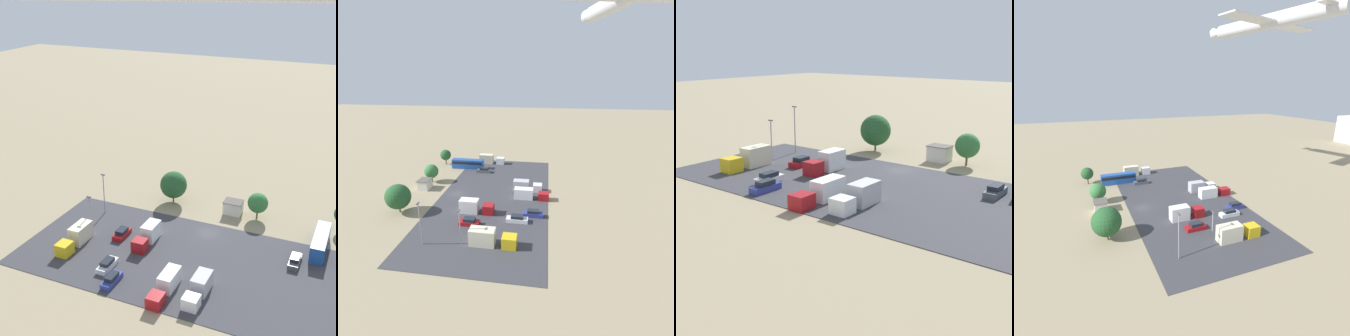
% 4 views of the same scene
% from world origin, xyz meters
% --- Properties ---
extents(ground_plane, '(400.00, 400.00, 0.00)m').
position_xyz_m(ground_plane, '(0.00, 0.00, 0.00)').
color(ground_plane, gray).
extents(parking_lot_surface, '(61.08, 28.61, 0.08)m').
position_xyz_m(parking_lot_surface, '(0.00, 10.71, 0.04)').
color(parking_lot_surface, '#38383D').
rests_on(parking_lot_surface, ground).
extents(shed_building, '(3.93, 3.26, 2.83)m').
position_xyz_m(shed_building, '(-1.96, -10.03, 1.42)').
color(shed_building, silver).
rests_on(shed_building, ground).
extents(bus, '(2.50, 10.85, 3.13)m').
position_xyz_m(bus, '(-20.72, -2.80, 1.76)').
color(bus, '#1E4C9E').
rests_on(bus, ground).
extents(parked_car_0, '(1.95, 4.44, 1.64)m').
position_xyz_m(parked_car_0, '(14.81, 8.08, 0.76)').
color(parked_car_0, maroon).
rests_on(parked_car_0, ground).
extents(parked_car_1, '(1.72, 4.74, 1.62)m').
position_xyz_m(parked_car_1, '(9.11, 21.64, 0.75)').
color(parked_car_1, navy).
rests_on(parked_car_1, ground).
extents(parked_car_2, '(1.78, 4.75, 1.61)m').
position_xyz_m(parked_car_2, '(-17.37, 3.75, 0.75)').
color(parked_car_2, '#4C5156').
rests_on(parked_car_2, ground).
extents(parked_car_3, '(1.80, 4.80, 1.58)m').
position_xyz_m(parked_car_3, '(11.98, 18.23, 0.74)').
color(parked_car_3, silver).
rests_on(parked_car_3, ground).
extents(parked_truck_0, '(2.49, 9.10, 3.36)m').
position_xyz_m(parked_truck_0, '(21.20, 14.02, 1.62)').
color(parked_truck_0, gold).
rests_on(parked_truck_0, ground).
extents(parked_truck_1, '(2.50, 8.00, 2.93)m').
position_xyz_m(parked_truck_1, '(-5.04, 18.74, 1.42)').
color(parked_truck_1, silver).
rests_on(parked_truck_1, ground).
extents(parked_truck_3, '(2.48, 8.07, 3.25)m').
position_xyz_m(parked_truck_3, '(9.35, 7.80, 1.57)').
color(parked_truck_3, maroon).
rests_on(parked_truck_3, ground).
extents(parked_truck_4, '(2.34, 9.04, 2.81)m').
position_xyz_m(parked_truck_4, '(0.09, 20.08, 1.37)').
color(parked_truck_4, maroon).
rests_on(parked_truck_4, ground).
extents(tree_near_shed, '(5.97, 5.97, 7.06)m').
position_xyz_m(tree_near_shed, '(11.80, -9.96, 4.07)').
color(tree_near_shed, brown).
rests_on(tree_near_shed, ground).
extents(tree_apron_far, '(4.23, 4.23, 5.58)m').
position_xyz_m(tree_apron_far, '(-7.10, -10.10, 3.46)').
color(tree_apron_far, brown).
rests_on(tree_apron_far, ground).
extents(light_pole_lot_centre, '(0.90, 0.28, 7.36)m').
position_xyz_m(light_pole_lot_centre, '(21.72, 8.35, 4.18)').
color(light_pole_lot_centre, gray).
rests_on(light_pole_lot_centre, ground).
extents(light_pole_lot_edge, '(0.90, 0.28, 8.93)m').
position_xyz_m(light_pole_lot_edge, '(22.91, 1.07, 4.98)').
color(light_pole_lot_edge, gray).
rests_on(light_pole_lot_edge, ground).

